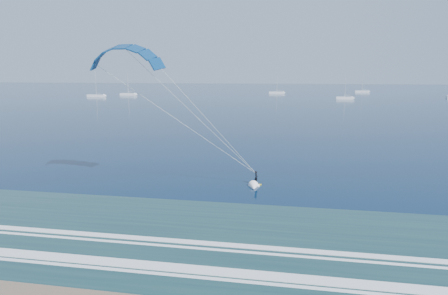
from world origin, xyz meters
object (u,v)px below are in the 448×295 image
Objects in this scene: sailboat_0 at (96,96)px; sailboat_3 at (345,98)px; kitesurfer_rig at (192,112)px; sailboat_1 at (128,94)px; sailboat_2 at (277,93)px; sailboat_4 at (362,91)px.

sailboat_3 is (124.85, 3.97, -0.01)m from sailboat_0.
kitesurfer_rig is 1.50× the size of sailboat_1.
sailboat_1 is at bearing -157.10° from sailboat_2.
sailboat_4 is at bearing 25.15° from sailboat_2.
sailboat_0 is 1.11× the size of sailboat_4.
sailboat_1 is 86.90m from sailboat_2.
sailboat_0 is at bearing -178.18° from sailboat_3.
kitesurfer_rig is at bearing -58.97° from sailboat_0.
sailboat_0 is 1.19× the size of sailboat_3.
sailboat_2 is 1.05× the size of sailboat_4.
kitesurfer_rig is 203.31m from sailboat_2.
sailboat_3 is 73.41m from sailboat_4.
sailboat_4 is (51.26, 227.93, -7.61)m from kitesurfer_rig.
sailboat_0 is 1.06× the size of sailboat_2.
sailboat_4 is at bearing 77.33° from kitesurfer_rig.
sailboat_2 is at bearing 22.90° from sailboat_1.
kitesurfer_rig is 1.60× the size of sailboat_4.
sailboat_3 is 0.94× the size of sailboat_4.
sailboat_0 is at bearing -150.95° from sailboat_2.
sailboat_4 reaches higher than sailboat_3.
sailboat_2 reaches higher than sailboat_3.
sailboat_4 is (132.81, 58.58, -0.01)m from sailboat_1.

